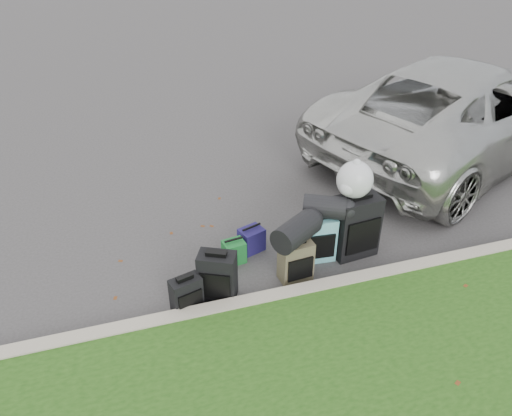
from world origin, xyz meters
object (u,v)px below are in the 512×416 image
object	(u,v)px
suitcase_small_black	(186,294)
suitcase_teal	(318,238)
tote_green	(234,252)
suitcase_large_black_left	(218,276)
suitcase_large_black_right	(356,226)
tote_navy	(252,240)
suv	(464,108)
suitcase_olive	(296,261)

from	to	relation	value
suitcase_small_black	suitcase_teal	bearing A→B (deg)	-2.03
suitcase_small_black	tote_green	world-z (taller)	suitcase_small_black
suitcase_large_black_left	suitcase_small_black	bearing A→B (deg)	-139.91
suitcase_large_black_left	suitcase_large_black_right	xyz separation A→B (m)	(1.88, 0.30, 0.11)
tote_navy	suitcase_small_black	bearing A→B (deg)	-159.02
suv	tote_green	size ratio (longest dim) A/B	19.75
suv	suitcase_large_black_left	size ratio (longest dim) A/B	9.76
suitcase_large_black_right	tote_navy	xyz separation A→B (m)	(-1.25, 0.45, -0.26)
tote_green	suitcase_small_black	bearing A→B (deg)	-145.65
suitcase_small_black	tote_navy	distance (m)	1.32
suv	suitcase_large_black_right	size ratio (longest dim) A/B	7.10
suitcase_large_black_right	suitcase_olive	bearing A→B (deg)	-169.82
suv	suitcase_large_black_left	world-z (taller)	suv
suitcase_large_black_right	tote_navy	distance (m)	1.36
suitcase_teal	suitcase_large_black_right	distance (m)	0.51
suitcase_small_black	suitcase_large_black_right	size ratio (longest dim) A/B	0.51
suitcase_teal	tote_green	distance (m)	1.08
suitcase_small_black	suitcase_large_black_left	distance (m)	0.41
suitcase_teal	suitcase_large_black_right	xyz separation A→B (m)	(0.50, -0.04, 0.11)
suv	tote_green	xyz separation A→B (m)	(-4.66, -1.89, -0.68)
suitcase_small_black	suitcase_olive	distance (m)	1.37
suitcase_large_black_left	suitcase_large_black_right	distance (m)	1.91
suv	suitcase_large_black_right	xyz separation A→B (m)	(-3.12, -2.17, -0.41)
suitcase_olive	suitcase_large_black_right	xyz separation A→B (m)	(0.91, 0.26, 0.15)
tote_green	suitcase_large_black_left	bearing A→B (deg)	-129.24
tote_green	suitcase_large_black_right	bearing A→B (deg)	-18.68
suitcase_large_black_left	suitcase_teal	size ratio (longest dim) A/B	0.99
suitcase_olive	suitcase_teal	distance (m)	0.51
suitcase_small_black	suitcase_large_black_left	xyz separation A→B (m)	(0.39, 0.10, 0.09)
suitcase_small_black	suitcase_large_black_right	distance (m)	2.31
suitcase_large_black_right	suitcase_large_black_left	bearing A→B (deg)	-176.63
tote_green	suitcase_teal	bearing A→B (deg)	-21.45
suitcase_teal	tote_navy	size ratio (longest dim) A/B	1.91
suitcase_teal	tote_navy	distance (m)	0.87
suitcase_teal	suitcase_large_black_right	bearing A→B (deg)	0.63
suitcase_olive	suitcase_large_black_right	bearing A→B (deg)	11.37
suitcase_small_black	suitcase_olive	xyz separation A→B (m)	(1.36, 0.14, 0.05)
suitcase_large_black_left	suitcase_olive	distance (m)	0.98
suv	suitcase_small_black	distance (m)	6.00
suv	suitcase_large_black_right	bearing A→B (deg)	102.63
suitcase_large_black_left	tote_navy	bearing A→B (deg)	75.98
suv	suitcase_teal	bearing A→B (deg)	98.33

